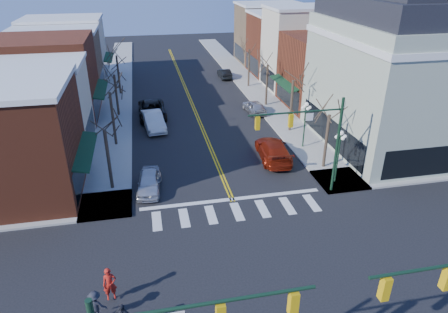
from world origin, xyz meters
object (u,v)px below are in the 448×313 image
car_left_near (149,182)px  car_right_near (273,150)px  lamppost_midblock (305,117)px  car_right_mid (254,107)px  pedestrian_dark_b (96,305)px  victorian_corner (402,72)px  car_right_far (225,74)px  pedestrian_red_a (110,284)px  lamppost_corner (339,148)px  car_left_far (152,110)px  car_left_mid (153,121)px

car_left_near → car_right_near: (10.57, 3.15, 0.14)m
lamppost_midblock → car_right_mid: lamppost_midblock is taller
car_left_near → pedestrian_dark_b: pedestrian_dark_b is taller
victorian_corner → lamppost_midblock: size_ratio=3.29×
pedestrian_dark_b → car_right_far: bearing=-98.2°
car_right_mid → pedestrian_red_a: 28.89m
victorian_corner → car_right_mid: (-10.10, 10.40, -5.94)m
lamppost_corner → car_right_mid: (-1.80, 16.40, -2.25)m
pedestrian_red_a → car_left_near: bearing=69.5°
lamppost_corner → pedestrian_red_a: bearing=-151.8°
car_left_near → car_right_far: bearing=74.2°
pedestrian_dark_b → lamppost_midblock: bearing=-124.4°
lamppost_corner → pedestrian_dark_b: lamppost_corner is taller
car_right_mid → pedestrian_red_a: pedestrian_red_a is taller
car_left_near → car_right_near: car_right_near is taller
lamppost_corner → car_left_near: (-13.91, 1.76, -2.26)m
victorian_corner → car_right_mid: size_ratio=3.39×
victorian_corner → lamppost_corner: size_ratio=3.29×
victorian_corner → car_right_near: bearing=-174.6°
car_right_near → car_right_far: bearing=-87.4°
lamppost_midblock → lamppost_corner: bearing=-90.0°
car_right_mid → pedestrian_red_a: bearing=55.1°
lamppost_corner → pedestrian_dark_b: 19.51m
car_left_far → car_right_far: car_left_far is taller
car_left_far → pedestrian_red_a: (-3.15, -25.88, 0.21)m
lamppost_corner → car_right_near: 6.29m
lamppost_midblock → pedestrian_red_a: lamppost_midblock is taller
victorian_corner → pedestrian_dark_b: 30.16m
car_left_mid → car_left_far: 3.27m
pedestrian_red_a → lamppost_midblock: bearing=34.8°
car_left_near → car_right_near: 11.03m
lamppost_corner → car_left_near: lamppost_corner is taller
pedestrian_red_a → pedestrian_dark_b: bearing=-127.0°
lamppost_corner → car_left_mid: 19.17m
car_left_mid → car_right_far: car_left_mid is taller
victorian_corner → car_right_near: victorian_corner is taller
victorian_corner → car_left_far: 24.76m
car_left_near → car_left_mid: car_left_mid is taller
lamppost_midblock → car_right_far: 25.16m
car_right_near → pedestrian_red_a: bearing=52.0°
car_right_far → lamppost_corner: bearing=92.4°
victorian_corner → lamppost_corner: bearing=-144.1°
lamppost_corner → car_right_far: lamppost_corner is taller
victorian_corner → pedestrian_red_a: (-24.45, -14.67, -5.60)m
car_left_near → pedestrian_red_a: size_ratio=2.28×
car_left_near → car_left_mid: 12.21m
lamppost_midblock → car_right_far: bearing=94.7°
car_left_near → pedestrian_red_a: (-2.24, -10.43, 0.35)m
car_left_far → lamppost_midblock: bearing=-40.7°
lamppost_midblock → car_right_near: size_ratio=0.74×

